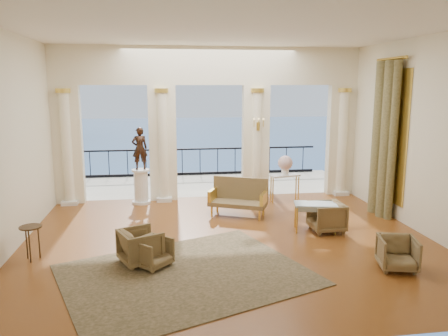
{
  "coord_description": "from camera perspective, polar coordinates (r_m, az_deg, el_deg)",
  "views": [
    {
      "loc": [
        -1.4,
        -9.08,
        3.39
      ],
      "look_at": [
        -0.03,
        0.6,
        1.54
      ],
      "focal_mm": 35.0,
      "sensor_mm": 36.0,
      "label": 1
    }
  ],
  "objects": [
    {
      "name": "wall_sconce",
      "position": [
        12.94,
        4.49,
        5.55
      ],
      "size": [
        0.3,
        0.11,
        0.33
      ],
      "color": "gold",
      "rests_on": "arcade"
    },
    {
      "name": "side_table",
      "position": [
        9.39,
        -23.93,
        -7.54
      ],
      "size": [
        0.43,
        0.43,
        0.69
      ],
      "color": "black",
      "rests_on": "ground"
    },
    {
      "name": "statue",
      "position": [
        12.72,
        -10.95,
        2.52
      ],
      "size": [
        0.5,
        0.38,
        1.22
      ],
      "primitive_type": "imported",
      "rotation": [
        0.0,
        0.0,
        3.35
      ],
      "color": "black",
      "rests_on": "pedestal"
    },
    {
      "name": "armchair_a",
      "position": [
        8.49,
        -9.32,
        -10.68
      ],
      "size": [
        0.82,
        0.82,
        0.62
      ],
      "primitive_type": "imported",
      "rotation": [
        0.0,
        0.0,
        0.79
      ],
      "color": "#4B361F",
      "rests_on": "ground"
    },
    {
      "name": "armchair_b",
      "position": [
        8.89,
        21.74,
        -10.12
      ],
      "size": [
        0.79,
        0.76,
        0.68
      ],
      "primitive_type": "imported",
      "rotation": [
        0.0,
        0.0,
        -0.25
      ],
      "color": "#4B361F",
      "rests_on": "ground"
    },
    {
      "name": "armchair_d",
      "position": [
        8.68,
        -10.84,
        -9.8
      ],
      "size": [
        0.92,
        0.94,
        0.75
      ],
      "primitive_type": "imported",
      "rotation": [
        0.0,
        0.0,
        1.99
      ],
      "color": "#4B361F",
      "rests_on": "ground"
    },
    {
      "name": "urn",
      "position": [
        12.83,
        8.01,
        0.53
      ],
      "size": [
        0.43,
        0.43,
        0.56
      ],
      "color": "white",
      "rests_on": "console_table"
    },
    {
      "name": "floor",
      "position": [
        9.79,
        0.68,
        -9.52
      ],
      "size": [
        9.0,
        9.0,
        0.0
      ],
      "primitive_type": "plane",
      "color": "#4A220B",
      "rests_on": "ground"
    },
    {
      "name": "rug",
      "position": [
        8.18,
        -4.99,
        -13.71
      ],
      "size": [
        5.11,
        4.57,
        0.02
      ],
      "primitive_type": "cube",
      "rotation": [
        0.0,
        0.0,
        0.37
      ],
      "color": "#2E311B",
      "rests_on": "ground"
    },
    {
      "name": "terrace",
      "position": [
        15.33,
        -2.61,
        -2.24
      ],
      "size": [
        10.0,
        3.6,
        0.1
      ],
      "primitive_type": "cube",
      "color": "#B2A893",
      "rests_on": "ground"
    },
    {
      "name": "curtain",
      "position": [
        12.08,
        20.1,
        3.57
      ],
      "size": [
        0.33,
        1.4,
        4.09
      ],
      "color": "brown",
      "rests_on": "ground"
    },
    {
      "name": "arcade",
      "position": [
        13.0,
        -1.87,
        7.17
      ],
      "size": [
        9.0,
        0.56,
        4.5
      ],
      "color": "#F8F0CD",
      "rests_on": "ground"
    },
    {
      "name": "palm_tree",
      "position": [
        16.06,
        4.3,
        13.21
      ],
      "size": [
        2.0,
        2.0,
        4.5
      ],
      "color": "#4C3823",
      "rests_on": "terrace"
    },
    {
      "name": "console_table",
      "position": [
        12.91,
        7.95,
        -1.48
      ],
      "size": [
        0.92,
        0.53,
        0.82
      ],
      "rotation": [
        0.0,
        0.0,
        0.24
      ],
      "color": "silver",
      "rests_on": "ground"
    },
    {
      "name": "window_frame",
      "position": [
        12.16,
        20.91,
        3.94
      ],
      "size": [
        0.04,
        1.6,
        3.4
      ],
      "primitive_type": "cube",
      "color": "gold",
      "rests_on": "room_walls"
    },
    {
      "name": "balustrade",
      "position": [
        16.8,
        -3.14,
        0.5
      ],
      "size": [
        9.0,
        0.06,
        1.03
      ],
      "color": "black",
      "rests_on": "terrace"
    },
    {
      "name": "sea",
      "position": [
        69.73,
        -6.83,
        2.93
      ],
      "size": [
        160.0,
        160.0,
        0.0
      ],
      "primitive_type": "plane",
      "color": "#345B9A",
      "rests_on": "ground"
    },
    {
      "name": "game_table",
      "position": [
        10.5,
        11.86,
        -4.92
      ],
      "size": [
        1.06,
        0.73,
        0.67
      ],
      "rotation": [
        0.0,
        0.0,
        -0.22
      ],
      "color": "#8EA7B3",
      "rests_on": "ground"
    },
    {
      "name": "settee",
      "position": [
        11.57,
        1.94,
        -3.8
      ],
      "size": [
        1.62,
        1.2,
        0.99
      ],
      "rotation": [
        0.0,
        0.0,
        -0.43
      ],
      "color": "#4B361F",
      "rests_on": "ground"
    },
    {
      "name": "armchair_c",
      "position": [
        10.59,
        13.23,
        -6.05
      ],
      "size": [
        0.72,
        0.76,
        0.77
      ],
      "primitive_type": "imported",
      "rotation": [
        0.0,
        0.0,
        -1.55
      ],
      "color": "#4B361F",
      "rests_on": "ground"
    },
    {
      "name": "pedestal",
      "position": [
        12.93,
        -10.78,
        -2.45
      ],
      "size": [
        0.55,
        0.55,
        1.01
      ],
      "color": "silver",
      "rests_on": "ground"
    },
    {
      "name": "room_walls",
      "position": [
        8.1,
        1.93,
        7.11
      ],
      "size": [
        9.0,
        9.0,
        9.0
      ],
      "color": "#F4EDCD",
      "rests_on": "ground"
    }
  ]
}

